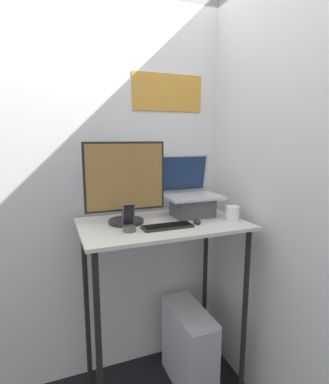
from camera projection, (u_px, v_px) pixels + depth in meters
The scene contains 10 objects.
wall_back at pixel (143, 187), 2.07m from camera, with size 6.00×0.06×2.60m.
wall_side_right at pixel (275, 198), 1.66m from camera, with size 0.05×6.00×2.60m.
desk at pixel (163, 252), 1.79m from camera, with size 0.96×0.58×1.14m.
laptop at pixel (191, 200), 1.89m from camera, with size 0.35×0.30×0.38m.
monitor at pixel (125, 186), 1.70m from camera, with size 0.46×0.20×0.47m.
keyboard at pixel (168, 226), 1.64m from camera, with size 0.28×0.10×0.02m.
mouse at pixel (197, 222), 1.72m from camera, with size 0.04×0.06×0.03m.
cell_phone at pixel (129, 224), 1.58m from camera, with size 0.07×0.07×0.15m.
computer_tower at pixel (189, 347), 1.97m from camera, with size 0.20×0.47×0.54m.
mug at pixel (232, 213), 1.79m from camera, with size 0.08×0.08×0.08m.
Camera 1 is at (-0.61, -1.29, 1.63)m, focal length 28.00 mm.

